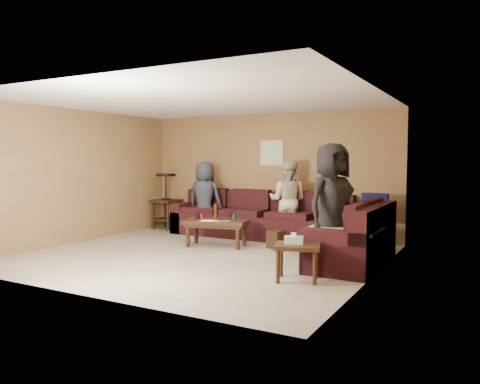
# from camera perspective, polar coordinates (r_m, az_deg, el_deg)

# --- Properties ---
(room) EXTENTS (5.60, 5.50, 2.50)m
(room) POSITION_cam_1_polar(r_m,az_deg,el_deg) (7.52, -4.81, 4.71)
(room) COLOR #AEA393
(room) RESTS_ON ground
(sectional_sofa) EXTENTS (4.65, 2.90, 0.97)m
(sectional_sofa) POSITION_cam_1_polar(r_m,az_deg,el_deg) (8.56, 5.48, -4.36)
(sectional_sofa) COLOR black
(sectional_sofa) RESTS_ON ground
(coffee_table) EXTENTS (1.24, 0.80, 0.76)m
(coffee_table) POSITION_cam_1_polar(r_m,az_deg,el_deg) (8.44, -2.94, -3.93)
(coffee_table) COLOR #321E10
(coffee_table) RESTS_ON ground
(end_table_left) EXTENTS (0.55, 0.55, 1.25)m
(end_table_left) POSITION_cam_1_polar(r_m,az_deg,el_deg) (10.66, -9.00, -0.97)
(end_table_left) COLOR #321E10
(end_table_left) RESTS_ON ground
(side_table_right) EXTENTS (0.69, 0.62, 0.62)m
(side_table_right) POSITION_cam_1_polar(r_m,az_deg,el_deg) (6.11, 6.96, -6.94)
(side_table_right) COLOR #321E10
(side_table_right) RESTS_ON ground
(waste_bin) EXTENTS (0.32, 0.32, 0.31)m
(waste_bin) POSITION_cam_1_polar(r_m,az_deg,el_deg) (8.33, 4.42, -5.78)
(waste_bin) COLOR #321E10
(waste_bin) RESTS_ON ground
(wall_art) EXTENTS (0.52, 0.04, 0.52)m
(wall_art) POSITION_cam_1_polar(r_m,az_deg,el_deg) (9.64, 3.89, 4.78)
(wall_art) COLOR tan
(wall_art) RESTS_ON ground
(person_left) EXTENTS (0.78, 0.55, 1.53)m
(person_left) POSITION_cam_1_polar(r_m,az_deg,el_deg) (9.80, -4.33, -0.72)
(person_left) COLOR #2A2F3B
(person_left) RESTS_ON ground
(person_middle) EXTENTS (0.83, 0.69, 1.56)m
(person_middle) POSITION_cam_1_polar(r_m,az_deg,el_deg) (9.02, 5.85, -1.03)
(person_middle) COLOR beige
(person_middle) RESTS_ON ground
(person_right) EXTENTS (0.89, 1.04, 1.80)m
(person_right) POSITION_cam_1_polar(r_m,az_deg,el_deg) (6.93, 11.10, -1.59)
(person_right) COLOR black
(person_right) RESTS_ON ground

